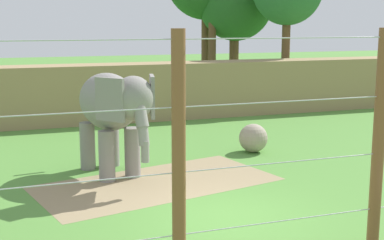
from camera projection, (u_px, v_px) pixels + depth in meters
ground_plane at (223, 217)px, 11.95m from camera, size 120.00×120.00×0.00m
dirt_patch at (157, 183)px, 14.48m from camera, size 6.92×4.53×0.01m
embankment_wall at (112, 93)px, 23.46m from camera, size 36.00×1.80×2.50m
elephant at (113, 108)px, 14.89m from camera, size 2.03×3.90×2.93m
enrichment_ball at (253, 138)px, 17.88m from camera, size 0.95×0.95×0.95m
cable_fence at (281, 148)px, 9.39m from camera, size 13.00×0.23×4.17m
tree_left_of_centre at (236, 1)px, 31.40m from camera, size 4.44×4.44×7.86m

